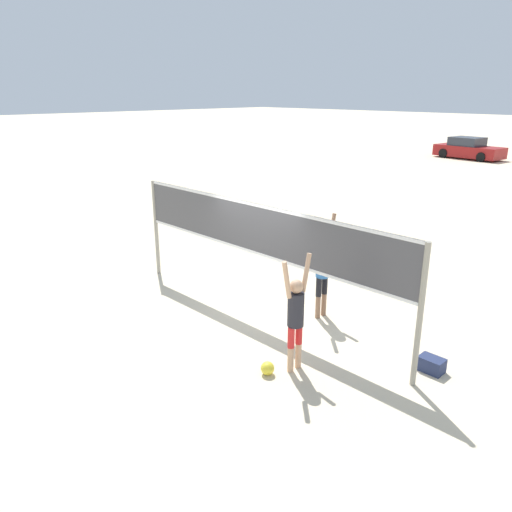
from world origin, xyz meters
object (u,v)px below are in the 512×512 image
Objects in this scene: gear_bag at (431,365)px; player_blocker at (323,265)px; volleyball at (268,368)px; player_spiker at (296,312)px; volleyball_net at (256,236)px; parked_car_mid at (468,149)px.

player_blocker is at bearing 172.28° from gear_bag.
player_blocker is 2.81m from volleyball.
player_spiker reaches higher than volleyball.
volleyball_net reaches higher than player_spiker.
volleyball is 0.05× the size of parked_car_mid.
player_spiker is 4.89× the size of gear_bag.
player_blocker is at bearing -65.82° from parked_car_mid.
player_spiker reaches higher than gear_bag.
volleyball_net reaches higher than parked_car_mid.
player_blocker is at bearing 44.23° from volleyball_net.
parked_car_mid is (-10.19, 30.02, -0.42)m from player_spiker.
gear_bag is (2.73, -0.37, -1.05)m from player_blocker.
player_spiker is at bearing 65.47° from volleyball.
player_blocker is (-1.03, 2.01, 0.09)m from player_spiker.
player_spiker is 2.55m from gear_bag.
player_blocker is at bearing 108.51° from volleyball.
gear_bag is (3.72, 0.60, -1.66)m from volleyball_net.
player_blocker is 29.47m from parked_car_mid.
player_blocker is 2.94m from gear_bag.
player_spiker is 2.26m from player_blocker.
volleyball_net is at bearing 62.71° from player_spiker.
parked_car_mid is at bearing 108.13° from volleyball.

